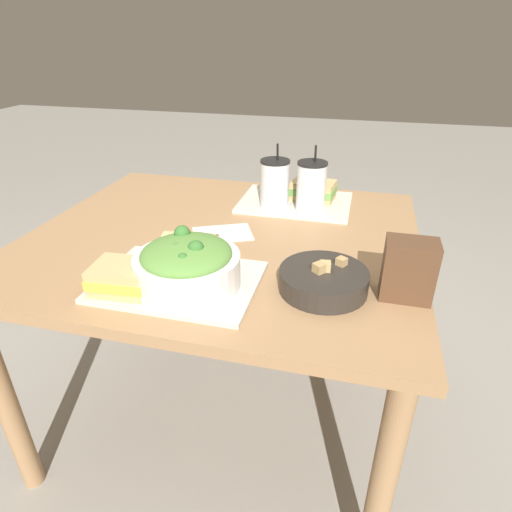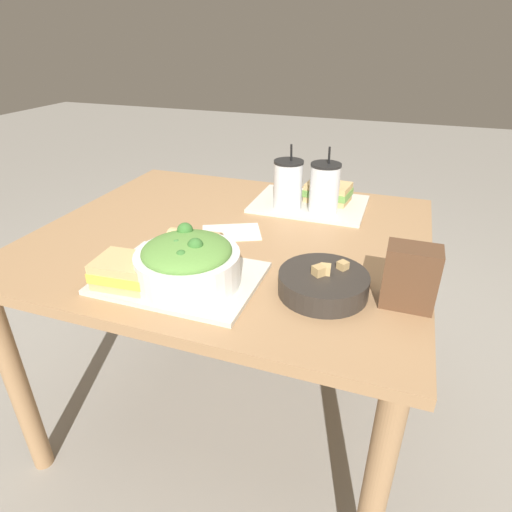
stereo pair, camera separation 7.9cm
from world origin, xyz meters
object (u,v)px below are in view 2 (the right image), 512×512
(salad_bowl, at_px, (188,261))
(soup_bowl, at_px, (323,283))
(drink_cup_dark, at_px, (288,186))
(baguette_near, at_px, (196,245))
(napkin_folded, at_px, (231,232))
(drink_cup_red, at_px, (324,190))
(chip_bag, at_px, (410,277))
(sandwich_near, at_px, (126,271))
(sandwich_far, at_px, (328,192))

(salad_bowl, relative_size, soup_bowl, 1.18)
(salad_bowl, distance_m, drink_cup_dark, 0.55)
(soup_bowl, height_order, baguette_near, baguette_near)
(drink_cup_dark, distance_m, napkin_folded, 0.27)
(salad_bowl, relative_size, baguette_near, 1.72)
(baguette_near, height_order, drink_cup_red, drink_cup_red)
(salad_bowl, distance_m, drink_cup_red, 0.58)
(drink_cup_red, relative_size, chip_bag, 1.51)
(salad_bowl, xyz_separation_m, napkin_folded, (-0.02, 0.31, -0.07))
(drink_cup_red, bearing_deg, soup_bowl, -78.38)
(sandwich_near, relative_size, drink_cup_dark, 0.69)
(drink_cup_red, bearing_deg, sandwich_far, 92.53)
(napkin_folded, bearing_deg, chip_bag, -23.54)
(sandwich_far, distance_m, napkin_folded, 0.41)
(sandwich_near, distance_m, baguette_near, 0.19)
(baguette_near, relative_size, sandwich_far, 0.88)
(salad_bowl, height_order, drink_cup_red, drink_cup_red)
(drink_cup_dark, bearing_deg, chip_bag, -48.34)
(soup_bowl, bearing_deg, salad_bowl, -166.31)
(drink_cup_dark, height_order, chip_bag, drink_cup_dark)
(drink_cup_dark, bearing_deg, salad_bowl, -99.51)
(drink_cup_red, xyz_separation_m, chip_bag, (0.28, -0.45, -0.02))
(drink_cup_dark, xyz_separation_m, drink_cup_red, (0.12, 0.00, 0.00))
(drink_cup_red, distance_m, chip_bag, 0.53)
(salad_bowl, height_order, baguette_near, salad_bowl)
(drink_cup_dark, xyz_separation_m, chip_bag, (0.40, -0.45, -0.02))
(soup_bowl, bearing_deg, chip_bag, 4.80)
(sandwich_far, xyz_separation_m, drink_cup_dark, (-0.12, -0.11, 0.04))
(sandwich_near, relative_size, chip_bag, 1.04)
(salad_bowl, bearing_deg, chip_bag, 10.41)
(soup_bowl, bearing_deg, napkin_folded, 144.04)
(sandwich_near, xyz_separation_m, sandwich_far, (0.34, 0.70, 0.00))
(baguette_near, distance_m, sandwich_far, 0.59)
(sandwich_far, xyz_separation_m, napkin_folded, (-0.23, -0.33, -0.04))
(sandwich_far, bearing_deg, chip_bag, -55.95)
(baguette_near, bearing_deg, sandwich_near, 143.77)
(salad_bowl, height_order, sandwich_near, salad_bowl)
(salad_bowl, height_order, soup_bowl, salad_bowl)
(soup_bowl, bearing_deg, drink_cup_dark, 114.96)
(baguette_near, bearing_deg, salad_bowl, -167.25)
(sandwich_near, relative_size, napkin_folded, 0.71)
(drink_cup_dark, distance_m, drink_cup_red, 0.12)
(chip_bag, bearing_deg, drink_cup_red, 121.99)
(soup_bowl, height_order, napkin_folded, soup_bowl)
(salad_bowl, distance_m, napkin_folded, 0.32)
(soup_bowl, distance_m, drink_cup_red, 0.48)
(sandwich_far, height_order, drink_cup_dark, drink_cup_dark)
(drink_cup_dark, height_order, drink_cup_red, drink_cup_red)
(sandwich_far, xyz_separation_m, chip_bag, (0.28, -0.56, 0.03))
(baguette_near, bearing_deg, chip_bag, -96.97)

